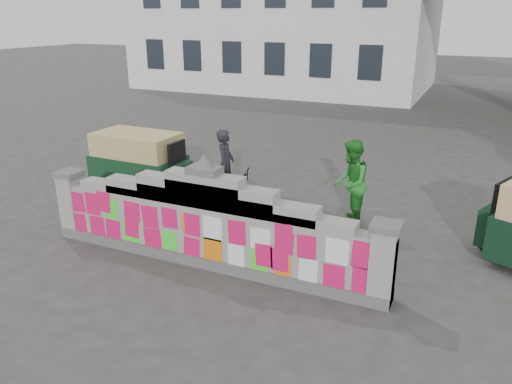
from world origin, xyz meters
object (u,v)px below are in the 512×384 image
Objects in this scene: cyclist_rider at (226,176)px; pedestrian at (351,183)px; rickshaw_left at (141,161)px; cyclist_bike at (226,189)px.

pedestrian reaches higher than cyclist_rider.
rickshaw_left is (-5.26, -0.03, -0.15)m from pedestrian.
pedestrian is 0.69× the size of rickshaw_left.
cyclist_rider is 2.75m from pedestrian.
cyclist_bike is 2.56m from rickshaw_left.
cyclist_bike is at bearing -91.56° from pedestrian.
cyclist_rider is (0.00, 0.00, 0.32)m from cyclist_bike.
cyclist_bike is 0.68× the size of rickshaw_left.
cyclist_bike is 2.78m from pedestrian.
cyclist_bike is 0.98× the size of pedestrian.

